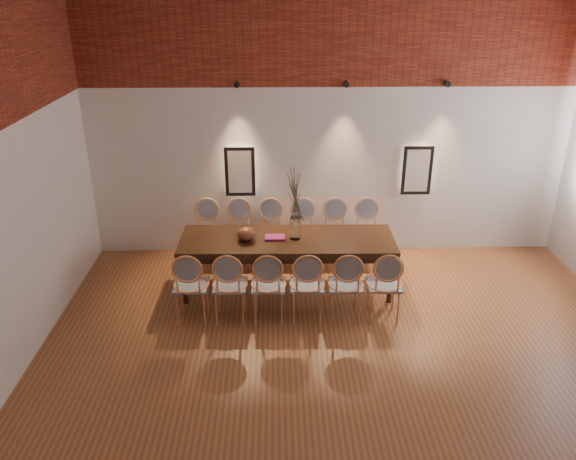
{
  "coord_description": "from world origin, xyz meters",
  "views": [
    {
      "loc": [
        -0.77,
        -4.41,
        3.86
      ],
      "look_at": [
        -0.63,
        1.88,
        1.05
      ],
      "focal_mm": 35.0,
      "sensor_mm": 36.0,
      "label": 1
    }
  ],
  "objects_px": {
    "dining_table": "(287,264)",
    "chair_near_a": "(191,285)",
    "chair_far_d": "(303,235)",
    "bowl": "(246,234)",
    "chair_far_e": "(335,234)",
    "chair_near_d": "(307,285)",
    "chair_far_f": "(367,234)",
    "chair_far_a": "(206,235)",
    "book": "(275,237)",
    "chair_near_c": "(268,285)",
    "vase": "(295,228)",
    "chair_far_c": "(271,235)",
    "chair_near_e": "(345,284)",
    "chair_near_f": "(384,284)",
    "chair_far_b": "(239,235)",
    "chair_near_b": "(230,285)"
  },
  "relations": [
    {
      "from": "chair_far_b",
      "to": "vase",
      "type": "xyz_separation_m",
      "value": [
        0.8,
        -0.74,
        0.43
      ]
    },
    {
      "from": "chair_far_d",
      "to": "book",
      "type": "distance_m",
      "value": 0.89
    },
    {
      "from": "chair_far_b",
      "to": "bowl",
      "type": "bearing_deg",
      "value": 102.23
    },
    {
      "from": "chair_far_b",
      "to": "chair_far_d",
      "type": "height_order",
      "value": "same"
    },
    {
      "from": "chair_far_e",
      "to": "chair_far_f",
      "type": "xyz_separation_m",
      "value": [
        0.47,
        -0.01,
        0.0
      ]
    },
    {
      "from": "chair_near_d",
      "to": "chair_far_c",
      "type": "xyz_separation_m",
      "value": [
        -0.45,
        1.47,
        0.0
      ]
    },
    {
      "from": "dining_table",
      "to": "chair_far_f",
      "type": "xyz_separation_m",
      "value": [
        1.18,
        0.72,
        0.09
      ]
    },
    {
      "from": "dining_table",
      "to": "book",
      "type": "distance_m",
      "value": 0.42
    },
    {
      "from": "chair_near_c",
      "to": "bowl",
      "type": "distance_m",
      "value": 0.83
    },
    {
      "from": "chair_near_a",
      "to": "chair_far_a",
      "type": "relative_size",
      "value": 1.0
    },
    {
      "from": "chair_near_a",
      "to": "chair_far_a",
      "type": "distance_m",
      "value": 1.47
    },
    {
      "from": "chair_near_b",
      "to": "chair_near_d",
      "type": "distance_m",
      "value": 0.94
    },
    {
      "from": "chair_far_b",
      "to": "chair_far_d",
      "type": "distance_m",
      "value": 0.94
    },
    {
      "from": "dining_table",
      "to": "chair_far_e",
      "type": "xyz_separation_m",
      "value": [
        0.71,
        0.72,
        0.09
      ]
    },
    {
      "from": "chair_far_c",
      "to": "dining_table",
      "type": "bearing_deg",
      "value": 107.76
    },
    {
      "from": "bowl",
      "to": "chair_near_e",
      "type": "bearing_deg",
      "value": -29.65
    },
    {
      "from": "chair_far_e",
      "to": "bowl",
      "type": "bearing_deg",
      "value": 32.29
    },
    {
      "from": "chair_near_c",
      "to": "chair_far_f",
      "type": "relative_size",
      "value": 1.0
    },
    {
      "from": "bowl",
      "to": "chair_near_d",
      "type": "bearing_deg",
      "value": -42.38
    },
    {
      "from": "chair_near_c",
      "to": "chair_near_d",
      "type": "distance_m",
      "value": 0.47
    },
    {
      "from": "chair_near_b",
      "to": "chair_far_a",
      "type": "distance_m",
      "value": 1.54
    },
    {
      "from": "chair_far_d",
      "to": "chair_far_b",
      "type": "bearing_deg",
      "value": 0.0
    },
    {
      "from": "chair_far_b",
      "to": "bowl",
      "type": "distance_m",
      "value": 0.88
    },
    {
      "from": "chair_far_a",
      "to": "chair_near_d",
      "type": "bearing_deg",
      "value": 133.86
    },
    {
      "from": "dining_table",
      "to": "vase",
      "type": "height_order",
      "value": "vase"
    },
    {
      "from": "chair_far_a",
      "to": "chair_far_f",
      "type": "height_order",
      "value": "same"
    },
    {
      "from": "dining_table",
      "to": "chair_near_e",
      "type": "distance_m",
      "value": 1.02
    },
    {
      "from": "chair_far_d",
      "to": "vase",
      "type": "distance_m",
      "value": 0.86
    },
    {
      "from": "chair_near_c",
      "to": "chair_near_e",
      "type": "relative_size",
      "value": 1.0
    },
    {
      "from": "chair_near_d",
      "to": "chair_near_e",
      "type": "xyz_separation_m",
      "value": [
        0.47,
        -0.01,
        0.0
      ]
    },
    {
      "from": "chair_near_b",
      "to": "chair_far_f",
      "type": "relative_size",
      "value": 1.0
    },
    {
      "from": "chair_far_d",
      "to": "chair_far_f",
      "type": "bearing_deg",
      "value": -180.0
    },
    {
      "from": "chair_near_a",
      "to": "bowl",
      "type": "distance_m",
      "value": 1.01
    },
    {
      "from": "chair_far_b",
      "to": "book",
      "type": "bearing_deg",
      "value": 126.28
    },
    {
      "from": "dining_table",
      "to": "chair_far_e",
      "type": "bearing_deg",
      "value": 46.14
    },
    {
      "from": "chair_near_e",
      "to": "book",
      "type": "xyz_separation_m",
      "value": [
        -0.86,
        0.74,
        0.3
      ]
    },
    {
      "from": "chair_near_e",
      "to": "chair_near_f",
      "type": "height_order",
      "value": "same"
    },
    {
      "from": "chair_near_a",
      "to": "bowl",
      "type": "bearing_deg",
      "value": 46.89
    },
    {
      "from": "chair_near_a",
      "to": "chair_near_e",
      "type": "bearing_deg",
      "value": -0.0
    },
    {
      "from": "chair_far_d",
      "to": "bowl",
      "type": "bearing_deg",
      "value": 45.5
    },
    {
      "from": "chair_far_b",
      "to": "vase",
      "type": "distance_m",
      "value": 1.17
    },
    {
      "from": "chair_near_e",
      "to": "chair_far_b",
      "type": "relative_size",
      "value": 1.0
    },
    {
      "from": "chair_far_a",
      "to": "book",
      "type": "bearing_deg",
      "value": 143.93
    },
    {
      "from": "chair_near_d",
      "to": "bowl",
      "type": "xyz_separation_m",
      "value": [
        -0.76,
        0.69,
        0.37
      ]
    },
    {
      "from": "dining_table",
      "to": "chair_near_a",
      "type": "bearing_deg",
      "value": -148.02
    },
    {
      "from": "chair_near_f",
      "to": "book",
      "type": "relative_size",
      "value": 3.62
    },
    {
      "from": "chair_near_b",
      "to": "chair_far_b",
      "type": "relative_size",
      "value": 1.0
    },
    {
      "from": "chair_near_f",
      "to": "vase",
      "type": "bearing_deg",
      "value": 145.55
    },
    {
      "from": "chair_near_a",
      "to": "chair_near_d",
      "type": "bearing_deg",
      "value": -0.0
    },
    {
      "from": "chair_near_b",
      "to": "chair_far_b",
      "type": "height_order",
      "value": "same"
    }
  ]
}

